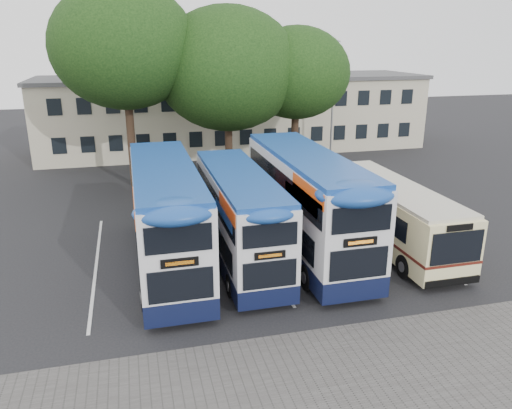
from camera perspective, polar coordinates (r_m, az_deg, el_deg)
The scene contains 12 objects.
ground at distance 19.90m, azimuth 14.41°, elevation -9.35°, with size 120.00×120.00×0.00m, color black.
paving_strip at distance 15.36m, azimuth 16.71°, elevation -18.61°, with size 40.00×6.00×0.01m, color #595654.
bay_lines at distance 22.82m, azimuth 0.04°, elevation -5.02°, with size 14.12×11.00×0.01m.
depot_building at distance 43.63m, azimuth -2.39°, elevation 10.52°, with size 32.40×8.40×6.20m.
lamp_post at distance 38.51m, azimuth 8.80°, elevation 12.19°, with size 0.25×1.05×9.06m.
tree_left at distance 32.28m, azimuth -14.86°, elevation 17.05°, with size 8.80×8.80×12.42m.
tree_mid at distance 33.00m, azimuth -3.28°, elevation 15.19°, with size 9.22×9.22×11.20m.
tree_right at distance 33.95m, azimuth 4.62°, elevation 14.74°, with size 7.06×7.06×9.99m.
bus_dd_left at distance 20.55m, azimuth -10.23°, elevation -0.91°, with size 2.51×10.37×4.32m.
bus_dd_mid at distance 20.89m, azimuth -1.92°, elevation -0.98°, with size 2.27×9.36×3.90m.
bus_dd_right at distance 21.86m, azimuth 5.74°, elevation 0.66°, with size 2.59×10.68×4.45m.
bus_single at distance 23.59m, azimuth 15.09°, elevation -0.66°, with size 2.46×9.66×2.88m.
Camera 1 is at (-8.95, -15.30, 9.03)m, focal length 35.00 mm.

